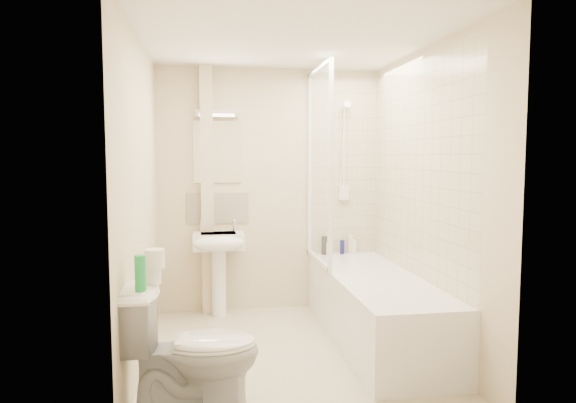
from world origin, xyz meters
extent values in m
plane|color=beige|center=(0.00, 0.00, 0.00)|extent=(2.50, 2.50, 0.00)
cube|color=beige|center=(0.00, 1.25, 1.20)|extent=(2.20, 0.02, 2.40)
cube|color=beige|center=(-1.10, 0.00, 1.20)|extent=(0.02, 2.50, 2.40)
cube|color=beige|center=(1.10, 0.00, 1.20)|extent=(0.02, 2.50, 2.40)
cube|color=white|center=(0.00, 0.00, 2.40)|extent=(2.20, 2.50, 0.02)
cube|color=beige|center=(0.75, 1.24, 1.42)|extent=(0.70, 0.01, 1.75)
cube|color=beige|center=(1.09, 0.20, 1.42)|extent=(0.01, 2.10, 1.75)
cube|color=beige|center=(-0.62, 1.19, 1.20)|extent=(0.12, 0.12, 2.40)
cube|color=beige|center=(-0.52, 1.24, 1.03)|extent=(0.60, 0.02, 0.30)
cube|color=white|center=(-0.52, 1.24, 1.58)|extent=(0.46, 0.01, 0.60)
cube|color=silver|center=(-0.52, 1.22, 1.95)|extent=(0.42, 0.07, 0.07)
cube|color=white|center=(0.75, 0.20, 0.28)|extent=(0.70, 2.10, 0.55)
cube|color=white|center=(0.75, 0.20, 0.49)|extent=(0.56, 1.96, 0.05)
cube|color=white|center=(0.40, 0.80, 1.45)|extent=(0.01, 0.90, 1.80)
cube|color=white|center=(0.40, 1.23, 1.45)|extent=(0.04, 0.04, 1.80)
cube|color=white|center=(0.40, 0.35, 1.45)|extent=(0.04, 0.04, 1.80)
cube|color=white|center=(0.40, 0.80, 2.33)|extent=(0.04, 0.90, 0.04)
cube|color=white|center=(0.40, 0.80, 0.57)|extent=(0.04, 0.90, 0.03)
cylinder|color=white|center=(0.75, 1.22, 1.55)|extent=(0.02, 0.02, 0.90)
cylinder|color=white|center=(0.75, 1.22, 1.10)|extent=(0.05, 0.05, 0.02)
cylinder|color=white|center=(0.75, 1.22, 2.00)|extent=(0.05, 0.05, 0.02)
cylinder|color=white|center=(0.75, 1.15, 2.03)|extent=(0.08, 0.11, 0.11)
cube|color=white|center=(0.75, 1.21, 1.17)|extent=(0.10, 0.05, 0.14)
cylinder|color=white|center=(0.73, 1.19, 1.60)|extent=(0.01, 0.13, 0.84)
cylinder|color=white|center=(-0.52, 1.08, 0.32)|extent=(0.14, 0.14, 0.64)
cube|color=white|center=(-0.52, 1.05, 0.74)|extent=(0.48, 0.37, 0.15)
ellipsoid|color=white|center=(-0.52, 0.88, 0.74)|extent=(0.48, 0.20, 0.15)
cube|color=silver|center=(-0.52, 1.05, 0.79)|extent=(0.33, 0.24, 0.04)
cylinder|color=white|center=(-0.68, 1.16, 0.86)|extent=(0.03, 0.03, 0.10)
cylinder|color=white|center=(-0.36, 1.16, 0.86)|extent=(0.03, 0.03, 0.10)
sphere|color=white|center=(-0.68, 1.16, 0.91)|extent=(0.04, 0.04, 0.04)
sphere|color=white|center=(-0.36, 1.16, 0.91)|extent=(0.04, 0.04, 0.04)
cylinder|color=black|center=(0.54, 1.16, 0.64)|extent=(0.06, 0.06, 0.19)
cylinder|color=silver|center=(0.57, 1.16, 0.61)|extent=(0.06, 0.06, 0.13)
cylinder|color=navy|center=(0.73, 1.16, 0.62)|extent=(0.05, 0.05, 0.14)
cylinder|color=beige|center=(0.81, 1.16, 0.65)|extent=(0.06, 0.06, 0.19)
cylinder|color=white|center=(0.84, 1.16, 0.62)|extent=(0.05, 0.05, 0.14)
imported|color=white|center=(-0.72, -0.85, 0.40)|extent=(0.49, 0.80, 0.79)
cylinder|color=white|center=(-0.95, -0.77, 0.84)|extent=(0.10, 0.10, 0.10)
cylinder|color=white|center=(-0.93, -0.80, 0.94)|extent=(0.12, 0.12, 0.11)
cylinder|color=green|center=(-0.99, -0.94, 0.89)|extent=(0.06, 0.06, 0.20)
camera|label=1|loc=(-0.62, -3.83, 1.53)|focal=32.00mm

